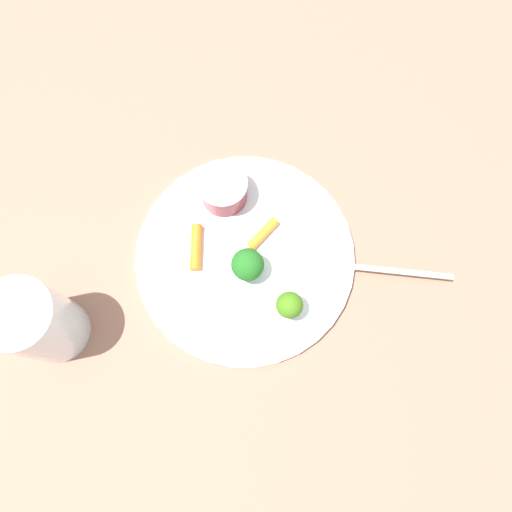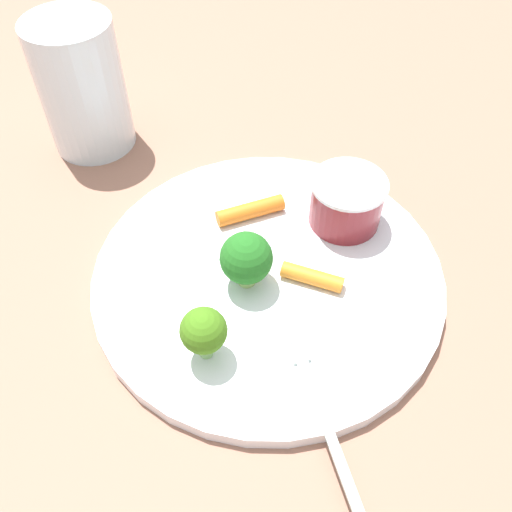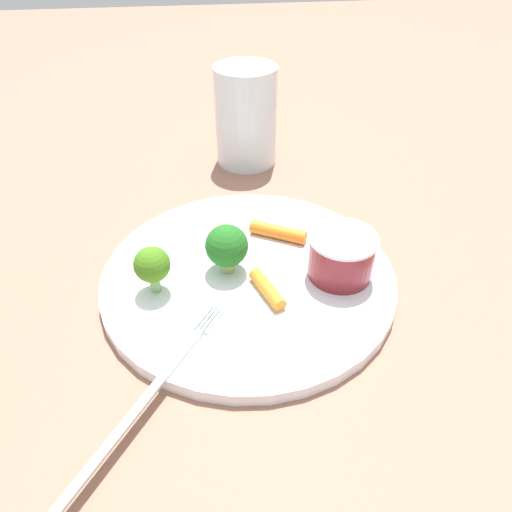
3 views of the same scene
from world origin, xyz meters
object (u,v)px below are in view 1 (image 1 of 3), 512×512
(broccoli_floret_1, at_px, (289,305))
(sauce_cup, at_px, (223,189))
(carrot_stick_1, at_px, (196,247))
(carrot_stick_0, at_px, (263,234))
(drinking_glass, at_px, (38,323))
(fork, at_px, (368,268))
(broccoli_floret_0, at_px, (248,265))
(plate, at_px, (245,257))

(broccoli_floret_1, bearing_deg, sauce_cup, 90.13)
(sauce_cup, xyz_separation_m, carrot_stick_1, (-0.06, -0.05, -0.01))
(sauce_cup, distance_m, carrot_stick_0, 0.07)
(carrot_stick_1, relative_size, drinking_glass, 0.47)
(carrot_stick_0, bearing_deg, drinking_glass, 177.42)
(sauce_cup, relative_size, fork, 0.36)
(sauce_cup, distance_m, drinking_glass, 0.26)
(broccoli_floret_1, distance_m, drinking_glass, 0.27)
(sauce_cup, height_order, drinking_glass, drinking_glass)
(carrot_stick_1, bearing_deg, carrot_stick_0, -15.77)
(carrot_stick_0, bearing_deg, sauce_cup, 104.90)
(sauce_cup, distance_m, broccoli_floret_0, 0.10)
(carrot_stick_1, bearing_deg, plate, -36.36)
(carrot_stick_0, relative_size, carrot_stick_1, 0.82)
(carrot_stick_1, bearing_deg, broccoli_floret_0, -51.69)
(plate, relative_size, carrot_stick_1, 4.70)
(broccoli_floret_1, bearing_deg, fork, -0.82)
(broccoli_floret_0, relative_size, fork, 0.28)
(broccoli_floret_0, distance_m, carrot_stick_1, 0.07)
(plate, distance_m, drinking_glass, 0.25)
(plate, xyz_separation_m, broccoli_floret_0, (-0.01, -0.02, 0.03))
(fork, bearing_deg, carrot_stick_1, 145.14)
(plate, bearing_deg, broccoli_floret_0, -106.93)
(broccoli_floret_1, height_order, fork, broccoli_floret_1)
(broccoli_floret_1, height_order, carrot_stick_1, broccoli_floret_1)
(plate, distance_m, broccoli_floret_0, 0.04)
(plate, relative_size, fork, 1.59)
(broccoli_floret_0, bearing_deg, carrot_stick_1, 128.31)
(carrot_stick_0, relative_size, drinking_glass, 0.39)
(plate, distance_m, sauce_cup, 0.09)
(sauce_cup, distance_m, fork, 0.20)
(sauce_cup, distance_m, carrot_stick_1, 0.08)
(carrot_stick_1, bearing_deg, sauce_cup, 36.84)
(carrot_stick_1, relative_size, fork, 0.34)
(sauce_cup, xyz_separation_m, broccoli_floret_0, (-0.02, -0.10, 0.01))
(broccoli_floret_0, xyz_separation_m, fork, (0.13, -0.07, -0.03))
(broccoli_floret_0, height_order, drinking_glass, drinking_glass)
(broccoli_floret_1, xyz_separation_m, fork, (0.11, -0.00, -0.03))
(broccoli_floret_0, height_order, fork, broccoli_floret_0)
(fork, xyz_separation_m, drinking_glass, (-0.36, 0.11, 0.05))
(sauce_cup, xyz_separation_m, carrot_stick_0, (0.02, -0.07, -0.02))
(plate, height_order, carrot_stick_0, carrot_stick_0)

